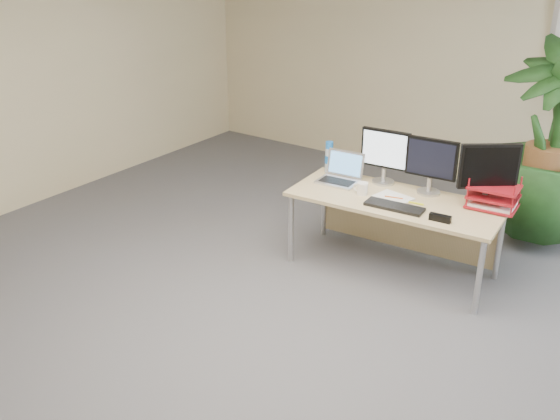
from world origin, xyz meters
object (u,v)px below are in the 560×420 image
Objects in this scene: desk at (398,210)px; laptop at (341,174)px; floor_plant at (547,165)px; monitor_right at (431,163)px; monitor_left at (385,153)px.

desk is 0.57m from laptop.
floor_plant reaches higher than monitor_right.
laptop is (-0.54, 0.00, 0.19)m from desk.
floor_plant is at bearing 53.31° from monitor_right.
floor_plant is 3.31× the size of monitor_right.
desk is 0.48m from monitor_left.
monitor_left reaches higher than laptop.
monitor_right is (-0.68, -0.91, 0.14)m from floor_plant.
monitor_left is 0.40m from monitor_right.
monitor_right reaches higher than laptop.
floor_plant is 4.30× the size of laptop.
floor_plant is at bearing 51.66° from desk.
monitor_right is at bearing -126.69° from floor_plant.
monitor_left is (-1.08, -0.91, 0.15)m from floor_plant.
floor_plant is (0.85, 1.07, 0.25)m from desk.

